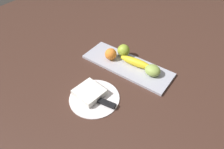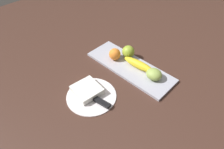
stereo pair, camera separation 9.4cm
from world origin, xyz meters
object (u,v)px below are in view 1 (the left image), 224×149
at_px(fruit_tray, 127,65).
at_px(banana, 136,62).
at_px(orange_near_apple, 111,54).
at_px(folded_napkin, 89,92).
at_px(knife, 102,102).
at_px(dinner_plate, 94,98).
at_px(apple, 124,51).
at_px(grape_bunch, 153,70).

bearing_deg(fruit_tray, banana, -153.66).
relative_size(orange_near_apple, folded_napkin, 0.53).
xyz_separation_m(banana, knife, (-0.01, 0.29, -0.02)).
height_order(orange_near_apple, dinner_plate, orange_near_apple).
relative_size(fruit_tray, dinner_plate, 2.11).
height_order(folded_napkin, knife, folded_napkin).
distance_m(dinner_plate, folded_napkin, 0.03).
relative_size(apple, dinner_plate, 0.30).
bearing_deg(folded_napkin, knife, 178.19).
distance_m(grape_bunch, dinner_plate, 0.31).
relative_size(banana, dinner_plate, 0.78).
bearing_deg(knife, orange_near_apple, -69.43).
distance_m(fruit_tray, folded_napkin, 0.27).
relative_size(banana, knife, 0.96).
xyz_separation_m(grape_bunch, dinner_plate, (0.14, 0.27, -0.03)).
relative_size(apple, banana, 0.38).
bearing_deg(apple, dinner_plate, 100.19).
relative_size(fruit_tray, knife, 2.59).
height_order(fruit_tray, apple, apple).
xyz_separation_m(grape_bunch, folded_napkin, (0.17, 0.27, -0.02)).
xyz_separation_m(orange_near_apple, knife, (-0.14, 0.26, -0.03)).
distance_m(fruit_tray, knife, 0.27).
bearing_deg(knife, apple, -80.50).
bearing_deg(dinner_plate, folded_napkin, 0.00).
xyz_separation_m(apple, knife, (-0.10, 0.32, -0.03)).
xyz_separation_m(fruit_tray, orange_near_apple, (0.10, 0.01, 0.04)).
distance_m(orange_near_apple, dinner_plate, 0.27).
relative_size(fruit_tray, folded_napkin, 4.05).
height_order(banana, dinner_plate, banana).
xyz_separation_m(orange_near_apple, grape_bunch, (-0.23, -0.02, -0.01)).
relative_size(grape_bunch, dinner_plate, 0.35).
bearing_deg(orange_near_apple, banana, -166.84).
height_order(fruit_tray, grape_bunch, grape_bunch).
bearing_deg(grape_bunch, orange_near_apple, 5.22).
xyz_separation_m(apple, folded_napkin, (-0.03, 0.32, -0.02)).
xyz_separation_m(apple, dinner_plate, (-0.06, 0.32, -0.04)).
xyz_separation_m(apple, banana, (-0.10, 0.03, -0.01)).
bearing_deg(fruit_tray, dinner_plate, 90.00).
height_order(orange_near_apple, grape_bunch, orange_near_apple).
relative_size(dinner_plate, knife, 1.23).
bearing_deg(orange_near_apple, grape_bunch, -174.78).
bearing_deg(orange_near_apple, dinner_plate, 110.66).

